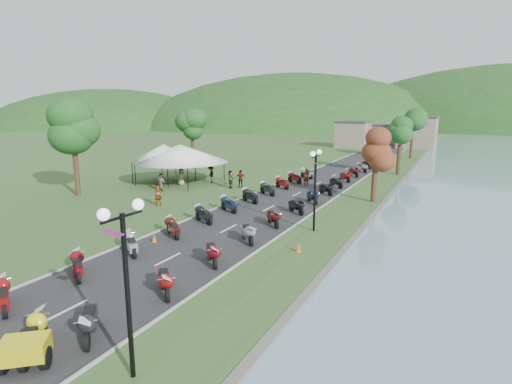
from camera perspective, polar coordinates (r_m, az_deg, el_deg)
The scene contains 15 objects.
road at distance 47.35m, azimuth 11.10°, elevation 2.36°, with size 7.00×120.00×0.02m, color #2C2C2E.
hills_backdrop at distance 205.55m, azimuth 23.64°, elevation 8.55°, with size 360.00×120.00×76.00m, color #285621, non-canonical shape.
far_building at distance 91.34m, azimuth 17.82°, elevation 7.94°, with size 18.00×16.00×5.00m, color gray.
yellow_trike at distance 14.71m, azimuth -29.36°, elevation -17.77°, with size 2.47×1.54×1.13m, color yellow, non-canonical shape.
moto_row_left at distance 28.34m, azimuth -5.59°, elevation -2.49°, with size 2.60×39.22×1.10m, color #331411, non-canonical shape.
moto_row_right at distance 34.52m, azimuth 8.97°, elevation -0.03°, with size 2.60×50.36×1.10m, color #331411, non-canonical shape.
streetlamp_near at distance 11.69m, azimuth -17.86°, elevation -13.85°, with size 1.40×1.40×5.00m, color black, non-canonical shape.
vendor_tent_main at distance 42.02m, azimuth -10.69°, elevation 3.97°, with size 6.47×6.47×4.00m, color white, non-canonical shape.
vendor_tent_side at distance 42.72m, azimuth -12.98°, elevation 4.00°, with size 4.57×4.57×4.00m, color white, non-canonical shape.
tree_park_left at distance 38.20m, azimuth -24.59°, elevation 6.59°, with size 3.44×3.44×9.56m, color #245E22, non-canonical shape.
tree_lakeside at distance 33.78m, azimuth 16.69°, elevation 4.12°, with size 2.39×2.39×6.63m, color #245E22, non-canonical shape.
pedestrian_a at distance 32.58m, azimuth -13.72°, elevation -1.91°, with size 0.62×0.45×1.70m, color slate.
pedestrian_b at distance 38.62m, azimuth -13.31°, elevation 0.20°, with size 0.80×0.44×1.65m, color slate.
pedestrian_c at distance 41.91m, azimuth -6.43°, elevation 1.32°, with size 1.15×0.47×1.77m, color slate.
traffic_cone_near at distance 23.70m, azimuth -14.35°, elevation -6.44°, with size 0.29×0.29×0.46m, color #F2590C.
Camera 1 is at (12.63, -5.03, 7.41)m, focal length 28.00 mm.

